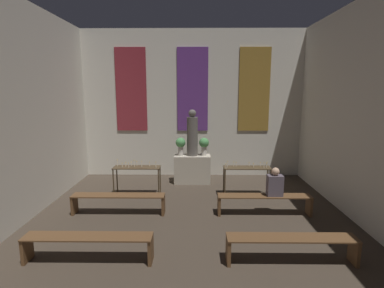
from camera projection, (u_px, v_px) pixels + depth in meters
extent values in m
cube|color=silver|center=(193.00, 104.00, 10.18)|extent=(7.61, 0.12, 4.93)
cube|color=maroon|center=(131.00, 90.00, 10.04)|extent=(1.03, 0.03, 2.76)
cube|color=#60337F|center=(193.00, 90.00, 10.01)|extent=(1.03, 0.03, 2.76)
cube|color=olive|center=(254.00, 90.00, 9.99)|extent=(1.03, 0.03, 2.76)
cube|color=#BCB29E|center=(192.00, 169.00, 9.61)|extent=(1.14, 0.56, 0.89)
cylinder|color=#5B5651|center=(192.00, 136.00, 9.42)|extent=(0.34, 0.34, 1.22)
sphere|color=#5B5651|center=(192.00, 113.00, 9.29)|extent=(0.24, 0.24, 0.24)
cylinder|color=beige|center=(181.00, 151.00, 9.51)|extent=(0.17, 0.17, 0.30)
sphere|color=#4C9351|center=(181.00, 143.00, 9.46)|extent=(0.31, 0.31, 0.31)
cylinder|color=beige|center=(204.00, 151.00, 9.50)|extent=(0.17, 0.17, 0.30)
sphere|color=#4C9351|center=(204.00, 143.00, 9.45)|extent=(0.31, 0.31, 0.31)
cube|color=#473823|center=(137.00, 167.00, 8.34)|extent=(1.30, 0.44, 0.02)
cylinder|color=#473823|center=(113.00, 184.00, 8.23)|extent=(0.04, 0.04, 0.81)
cylinder|color=#473823|center=(159.00, 184.00, 8.22)|extent=(0.04, 0.04, 0.81)
cylinder|color=#473823|center=(117.00, 180.00, 8.60)|extent=(0.04, 0.04, 0.81)
cylinder|color=#473823|center=(160.00, 180.00, 8.59)|extent=(0.04, 0.04, 0.81)
cylinder|color=silver|center=(129.00, 166.00, 8.24)|extent=(0.02, 0.02, 0.12)
sphere|color=#F9CC4C|center=(129.00, 163.00, 8.22)|extent=(0.02, 0.02, 0.02)
cylinder|color=silver|center=(131.00, 164.00, 8.44)|extent=(0.02, 0.02, 0.11)
sphere|color=#F9CC4C|center=(131.00, 162.00, 8.43)|extent=(0.02, 0.02, 0.02)
cylinder|color=silver|center=(122.00, 165.00, 8.31)|extent=(0.02, 0.02, 0.10)
sphere|color=#F9CC4C|center=(122.00, 163.00, 8.30)|extent=(0.02, 0.02, 0.02)
cylinder|color=silver|center=(134.00, 164.00, 8.34)|extent=(0.02, 0.02, 0.17)
sphere|color=#F9CC4C|center=(134.00, 160.00, 8.32)|extent=(0.02, 0.02, 0.02)
cylinder|color=silver|center=(156.00, 165.00, 8.22)|extent=(0.02, 0.02, 0.15)
sphere|color=#F9CC4C|center=(156.00, 162.00, 8.21)|extent=(0.02, 0.02, 0.02)
cylinder|color=silver|center=(117.00, 163.00, 8.42)|extent=(0.02, 0.02, 0.17)
sphere|color=#F9CC4C|center=(117.00, 160.00, 8.40)|extent=(0.02, 0.02, 0.02)
cylinder|color=silver|center=(137.00, 164.00, 8.45)|extent=(0.02, 0.02, 0.12)
sphere|color=#F9CC4C|center=(137.00, 161.00, 8.44)|extent=(0.02, 0.02, 0.02)
cylinder|color=silver|center=(150.00, 164.00, 8.41)|extent=(0.02, 0.02, 0.10)
sphere|color=#F9CC4C|center=(150.00, 162.00, 8.40)|extent=(0.02, 0.02, 0.02)
cylinder|color=silver|center=(142.00, 164.00, 8.33)|extent=(0.02, 0.02, 0.14)
sphere|color=#F9CC4C|center=(142.00, 162.00, 8.31)|extent=(0.02, 0.02, 0.02)
cylinder|color=silver|center=(126.00, 165.00, 8.36)|extent=(0.02, 0.02, 0.11)
sphere|color=#F9CC4C|center=(126.00, 163.00, 8.34)|extent=(0.02, 0.02, 0.02)
cube|color=#473823|center=(247.00, 168.00, 8.30)|extent=(1.30, 0.44, 0.02)
cylinder|color=#473823|center=(225.00, 184.00, 8.19)|extent=(0.04, 0.04, 0.81)
cylinder|color=#473823|center=(270.00, 184.00, 8.18)|extent=(0.04, 0.04, 0.81)
cylinder|color=#473823|center=(224.00, 180.00, 8.57)|extent=(0.04, 0.04, 0.81)
cylinder|color=#473823|center=(267.00, 180.00, 8.55)|extent=(0.04, 0.04, 0.81)
cylinder|color=silver|center=(249.00, 165.00, 8.41)|extent=(0.02, 0.02, 0.09)
sphere|color=#F9CC4C|center=(249.00, 163.00, 8.40)|extent=(0.02, 0.02, 0.02)
cylinder|color=silver|center=(236.00, 165.00, 8.40)|extent=(0.02, 0.02, 0.10)
sphere|color=#F9CC4C|center=(236.00, 162.00, 8.39)|extent=(0.02, 0.02, 0.02)
cylinder|color=silver|center=(266.00, 166.00, 8.26)|extent=(0.02, 0.02, 0.11)
sphere|color=#F9CC4C|center=(266.00, 163.00, 8.25)|extent=(0.02, 0.02, 0.02)
cylinder|color=silver|center=(227.00, 165.00, 8.29)|extent=(0.02, 0.02, 0.15)
sphere|color=#F9CC4C|center=(228.00, 161.00, 8.27)|extent=(0.02, 0.02, 0.02)
cylinder|color=silver|center=(234.00, 164.00, 8.40)|extent=(0.02, 0.02, 0.11)
sphere|color=#F9CC4C|center=(234.00, 162.00, 8.39)|extent=(0.02, 0.02, 0.02)
cylinder|color=silver|center=(264.00, 166.00, 8.20)|extent=(0.02, 0.02, 0.14)
sphere|color=#F9CC4C|center=(264.00, 163.00, 8.18)|extent=(0.02, 0.02, 0.02)
cylinder|color=silver|center=(260.00, 165.00, 8.40)|extent=(0.02, 0.02, 0.09)
sphere|color=#F9CC4C|center=(260.00, 163.00, 8.39)|extent=(0.02, 0.02, 0.02)
cylinder|color=silver|center=(253.00, 166.00, 8.28)|extent=(0.02, 0.02, 0.10)
sphere|color=#F9CC4C|center=(254.00, 164.00, 8.27)|extent=(0.02, 0.02, 0.02)
cylinder|color=silver|center=(226.00, 166.00, 8.15)|extent=(0.02, 0.02, 0.12)
sphere|color=#F9CC4C|center=(226.00, 164.00, 8.13)|extent=(0.02, 0.02, 0.02)
cylinder|color=silver|center=(267.00, 164.00, 8.45)|extent=(0.02, 0.02, 0.10)
sphere|color=#F9CC4C|center=(267.00, 162.00, 8.44)|extent=(0.02, 0.02, 0.02)
cube|color=brown|center=(88.00, 237.00, 5.12)|extent=(2.21, 0.36, 0.03)
cube|color=brown|center=(27.00, 249.00, 5.17)|extent=(0.06, 0.32, 0.45)
cube|color=brown|center=(151.00, 250.00, 5.14)|extent=(0.06, 0.32, 0.45)
cube|color=brown|center=(292.00, 238.00, 5.08)|extent=(2.21, 0.36, 0.03)
cube|color=brown|center=(228.00, 250.00, 5.13)|extent=(0.06, 0.32, 0.45)
cube|color=brown|center=(354.00, 251.00, 5.10)|extent=(0.06, 0.32, 0.45)
cube|color=brown|center=(118.00, 195.00, 7.14)|extent=(2.21, 0.36, 0.03)
cube|color=brown|center=(74.00, 205.00, 7.19)|extent=(0.06, 0.32, 0.45)
cube|color=brown|center=(163.00, 205.00, 7.17)|extent=(0.06, 0.32, 0.45)
cube|color=brown|center=(264.00, 196.00, 7.10)|extent=(2.21, 0.36, 0.03)
cube|color=brown|center=(219.00, 205.00, 7.15)|extent=(0.06, 0.32, 0.45)
cube|color=brown|center=(309.00, 206.00, 7.13)|extent=(0.06, 0.32, 0.45)
cube|color=#564C56|center=(275.00, 185.00, 7.05)|extent=(0.36, 0.24, 0.49)
sphere|color=tan|center=(275.00, 171.00, 6.99)|extent=(0.19, 0.19, 0.19)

